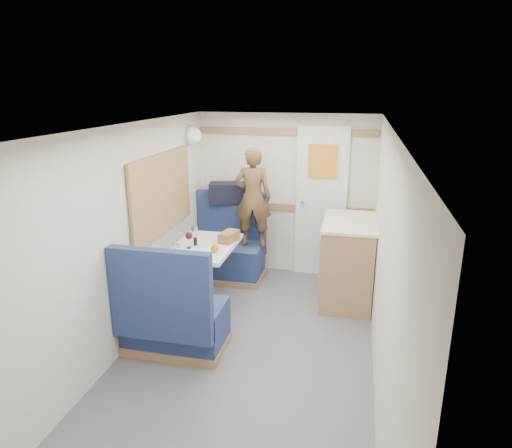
% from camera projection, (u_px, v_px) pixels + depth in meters
% --- Properties ---
extents(floor, '(4.50, 4.50, 0.00)m').
position_uv_depth(floor, '(240.00, 369.00, 3.87)').
color(floor, '#515156').
rests_on(floor, ground).
extents(ceiling, '(4.50, 4.50, 0.00)m').
position_uv_depth(ceiling, '(238.00, 130.00, 3.29)').
color(ceiling, silver).
rests_on(ceiling, wall_back).
extents(wall_back, '(2.20, 0.02, 2.00)m').
position_uv_depth(wall_back, '(285.00, 195.00, 5.68)').
color(wall_back, silver).
rests_on(wall_back, floor).
extents(wall_left, '(0.02, 4.50, 2.00)m').
position_uv_depth(wall_left, '(112.00, 248.00, 3.82)').
color(wall_left, silver).
rests_on(wall_left, floor).
extents(wall_right, '(0.02, 4.50, 2.00)m').
position_uv_depth(wall_right, '(384.00, 271.00, 3.35)').
color(wall_right, silver).
rests_on(wall_right, floor).
extents(oak_trim_low, '(2.15, 0.02, 0.08)m').
position_uv_depth(oak_trim_low, '(285.00, 207.00, 5.71)').
color(oak_trim_low, olive).
rests_on(oak_trim_low, wall_back).
extents(oak_trim_high, '(2.15, 0.02, 0.08)m').
position_uv_depth(oak_trim_high, '(286.00, 132.00, 5.44)').
color(oak_trim_high, olive).
rests_on(oak_trim_high, wall_back).
extents(side_window, '(0.04, 1.30, 0.72)m').
position_uv_depth(side_window, '(162.00, 193.00, 4.67)').
color(side_window, '#ADB59A').
rests_on(side_window, wall_left).
extents(rear_door, '(0.62, 0.12, 1.86)m').
position_uv_depth(rear_door, '(321.00, 200.00, 5.57)').
color(rear_door, white).
rests_on(rear_door, wall_back).
extents(dinette_table, '(0.62, 0.92, 0.72)m').
position_uv_depth(dinette_table, '(204.00, 259.00, 4.78)').
color(dinette_table, white).
rests_on(dinette_table, floor).
extents(bench_far, '(0.90, 0.59, 1.05)m').
position_uv_depth(bench_far, '(228.00, 254.00, 5.66)').
color(bench_far, navy).
rests_on(bench_far, floor).
extents(bench_near, '(0.90, 0.59, 1.05)m').
position_uv_depth(bench_near, '(173.00, 321.00, 4.05)').
color(bench_near, navy).
rests_on(bench_near, floor).
extents(ledge, '(0.90, 0.14, 0.04)m').
position_uv_depth(ledge, '(232.00, 204.00, 5.73)').
color(ledge, olive).
rests_on(ledge, bench_far).
extents(dome_light, '(0.20, 0.20, 0.20)m').
position_uv_depth(dome_light, '(193.00, 136.00, 5.31)').
color(dome_light, white).
rests_on(dome_light, wall_left).
extents(galley_counter, '(0.57, 0.92, 0.92)m').
position_uv_depth(galley_counter, '(347.00, 260.00, 5.01)').
color(galley_counter, olive).
rests_on(galley_counter, floor).
extents(person, '(0.46, 0.33, 1.19)m').
position_uv_depth(person, '(253.00, 198.00, 5.36)').
color(person, brown).
rests_on(person, bench_far).
extents(duffel_bag, '(0.56, 0.35, 0.25)m').
position_uv_depth(duffel_bag, '(231.00, 193.00, 5.70)').
color(duffel_bag, black).
rests_on(duffel_bag, ledge).
extents(tray, '(0.28, 0.37, 0.02)m').
position_uv_depth(tray, '(201.00, 254.00, 4.47)').
color(tray, white).
rests_on(tray, dinette_table).
extents(orange_fruit, '(0.08, 0.08, 0.08)m').
position_uv_depth(orange_fruit, '(215.00, 248.00, 4.47)').
color(orange_fruit, '#F1610A').
rests_on(orange_fruit, tray).
extents(cheese_block, '(0.10, 0.07, 0.03)m').
position_uv_depth(cheese_block, '(189.00, 254.00, 4.38)').
color(cheese_block, '#D9CD7D').
rests_on(cheese_block, tray).
extents(wine_glass, '(0.08, 0.08, 0.17)m').
position_uv_depth(wine_glass, '(189.00, 236.00, 4.62)').
color(wine_glass, white).
rests_on(wine_glass, dinette_table).
extents(tumbler_left, '(0.07, 0.07, 0.11)m').
position_uv_depth(tumbler_left, '(176.00, 249.00, 4.46)').
color(tumbler_left, white).
rests_on(tumbler_left, dinette_table).
extents(tumbler_mid, '(0.07, 0.07, 0.11)m').
position_uv_depth(tumbler_mid, '(194.00, 231.00, 5.01)').
color(tumbler_mid, white).
rests_on(tumbler_mid, dinette_table).
extents(beer_glass, '(0.07, 0.07, 0.10)m').
position_uv_depth(beer_glass, '(229.00, 236.00, 4.85)').
color(beer_glass, '#964D15').
rests_on(beer_glass, dinette_table).
extents(pepper_grinder, '(0.04, 0.04, 0.10)m').
position_uv_depth(pepper_grinder, '(195.00, 242.00, 4.66)').
color(pepper_grinder, black).
rests_on(pepper_grinder, dinette_table).
extents(salt_grinder, '(0.03, 0.03, 0.08)m').
position_uv_depth(salt_grinder, '(194.00, 239.00, 4.78)').
color(salt_grinder, white).
rests_on(salt_grinder, dinette_table).
extents(bread_loaf, '(0.19, 0.28, 0.11)m').
position_uv_depth(bread_loaf, '(229.00, 237.00, 4.83)').
color(bread_loaf, brown).
rests_on(bread_loaf, dinette_table).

